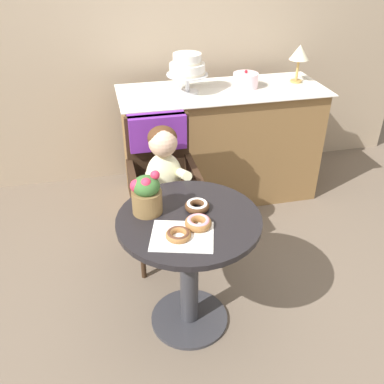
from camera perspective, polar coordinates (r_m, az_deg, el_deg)
name	(u,v)px	position (r m, az deg, el deg)	size (l,w,h in m)	color
ground_plane	(189,319)	(2.58, -0.35, -16.60)	(8.00, 8.00, 0.00)	#6B5B4C
back_wall	(136,16)	(3.59, -7.47, 22.33)	(4.80, 0.10, 2.70)	tan
cafe_table	(189,251)	(2.22, -0.39, -7.89)	(0.72, 0.72, 0.72)	black
wicker_chair	(161,167)	(2.71, -4.19, 3.33)	(0.42, 0.45, 0.95)	#332114
seated_child	(165,174)	(2.56, -3.65, 2.46)	(0.27, 0.32, 0.73)	beige
paper_napkin	(182,236)	(1.97, -1.31, -5.92)	(0.29, 0.23, 0.00)	white
donut_front	(197,206)	(2.14, 0.69, -1.82)	(0.12, 0.12, 0.04)	#4C2D19
donut_mid	(198,222)	(2.02, 0.84, -4.09)	(0.13, 0.13, 0.04)	#936033
donut_side	(178,234)	(1.96, -1.83, -5.68)	(0.12, 0.12, 0.03)	#936033
flower_vase	(146,194)	(2.09, -6.13, -0.24)	(0.15, 0.15, 0.22)	brown
display_counter	(221,144)	(3.44, 3.83, 6.41)	(1.56, 0.62, 0.90)	olive
tiered_cake_stand	(187,67)	(3.15, -0.64, 16.37)	(0.30, 0.30, 0.28)	silver
round_layer_cake	(246,80)	(3.33, 7.17, 14.59)	(0.19, 0.19, 0.13)	silver
table_lamp	(299,54)	(3.48, 14.17, 17.46)	(0.15, 0.15, 0.28)	#B28C47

